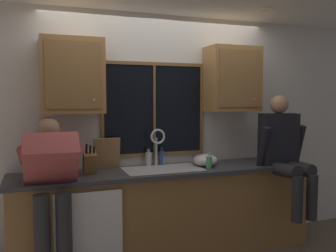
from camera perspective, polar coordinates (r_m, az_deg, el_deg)
name	(u,v)px	position (r m, az deg, el deg)	size (l,w,h in m)	color
back_wall	(158,131)	(4.04, -1.62, -0.86)	(5.49, 0.12, 2.55)	silver
ceiling_downlight_right	(265,9)	(3.95, 15.10, 17.38)	(0.14, 0.14, 0.01)	#FFEAB2
window_glass	(154,109)	(3.94, -2.23, 2.64)	(1.10, 0.02, 0.95)	black
window_frame_top	(154,64)	(3.95, -2.20, 9.79)	(1.17, 0.02, 0.04)	brown
window_frame_bottom	(154,154)	(3.98, -2.16, -4.47)	(1.17, 0.02, 0.04)	brown
window_frame_left	(102,110)	(3.80, -10.36, 2.50)	(0.04, 0.02, 0.95)	brown
window_frame_right	(202,109)	(4.14, 5.32, 2.71)	(0.04, 0.02, 0.95)	brown
window_mullion_center	(154,109)	(3.93, -2.17, 2.63)	(0.02, 0.02, 0.95)	brown
lower_cabinet_run	(169,214)	(3.89, 0.08, -13.67)	(3.09, 0.58, 0.88)	olive
countertop	(169,171)	(3.75, 0.19, -7.07)	(3.15, 0.62, 0.04)	#38383D
dishwasher_front	(89,233)	(3.40, -12.38, -16.21)	(0.60, 0.02, 0.74)	white
upper_cabinet_left	(72,76)	(3.61, -14.89, 7.64)	(0.59, 0.36, 0.72)	#9E703D
upper_cabinet_right	(232,79)	(4.15, 10.12, 7.29)	(0.59, 0.36, 0.72)	#9E703D
sink	(163,178)	(3.76, -0.82, -8.27)	(0.80, 0.46, 0.21)	#B7B7BC
faucet	(158,143)	(3.87, -1.60, -2.62)	(0.18, 0.09, 0.40)	silver
person_standing	(51,182)	(3.27, -17.95, -8.48)	(0.53, 0.72, 1.47)	#262628
person_sitting_on_counter	(284,149)	(4.09, 17.86, -3.44)	(0.54, 0.62, 1.26)	#262628
knife_block	(90,163)	(3.55, -12.26, -5.74)	(0.12, 0.18, 0.32)	brown
cutting_board	(107,153)	(3.78, -9.68, -4.28)	(0.27, 0.02, 0.33)	#997047
mixing_bowl	(205,160)	(3.92, 5.93, -5.41)	(0.27, 0.27, 0.13)	silver
soap_dispenser	(209,162)	(3.76, 6.50, -5.72)	(0.06, 0.07, 0.18)	#59A566
bottle_green_glass	(148,158)	(3.90, -3.10, -5.14)	(0.07, 0.07, 0.20)	#B7B7BC
bottle_tall_clear	(161,157)	(3.95, -1.06, -4.97)	(0.06, 0.06, 0.20)	#334C8C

